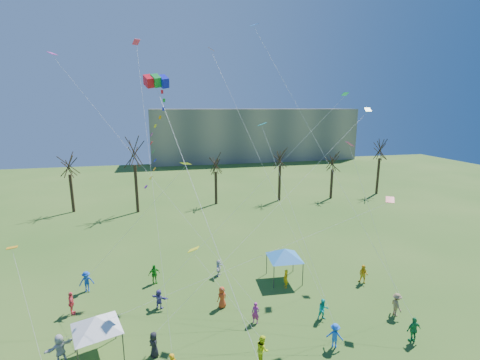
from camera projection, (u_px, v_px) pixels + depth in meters
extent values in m
cube|color=gray|center=(254.00, 134.00, 100.08)|extent=(60.00, 14.00, 15.00)
cylinder|color=black|center=(72.00, 193.00, 50.03)|extent=(0.44, 0.44, 5.74)
cylinder|color=black|center=(136.00, 189.00, 49.76)|extent=(0.44, 0.44, 7.21)
cylinder|color=black|center=(216.00, 188.00, 54.23)|extent=(0.44, 0.44, 5.36)
cylinder|color=black|center=(280.00, 183.00, 56.25)|extent=(0.44, 0.44, 5.98)
cylinder|color=black|center=(331.00, 184.00, 57.64)|extent=(0.44, 0.44, 5.12)
cylinder|color=black|center=(378.00, 176.00, 60.55)|extent=(0.44, 0.44, 6.55)
cube|color=red|center=(149.00, 81.00, 23.82)|extent=(0.80, 1.19, 1.07)
cube|color=#138F2B|center=(156.00, 81.00, 23.93)|extent=(0.80, 1.19, 1.07)
cube|color=#1017D2|center=(164.00, 81.00, 24.04)|extent=(0.80, 1.19, 1.07)
cylinder|color=white|center=(203.00, 212.00, 19.67)|extent=(0.02, 0.02, 20.11)
cylinder|color=#3F3F44|center=(123.00, 347.00, 20.59)|extent=(0.09, 0.09, 2.03)
cylinder|color=#3F3F44|center=(74.00, 338.00, 21.41)|extent=(0.09, 0.09, 2.03)
cylinder|color=#3F3F44|center=(115.00, 325.00, 22.69)|extent=(0.09, 0.09, 2.03)
pyramid|color=white|center=(96.00, 322.00, 20.69)|extent=(3.68, 3.68, 0.87)
cylinder|color=#3F3F44|center=(274.00, 277.00, 29.05)|extent=(0.08, 0.08, 2.12)
cylinder|color=#3F3F44|center=(303.00, 275.00, 29.47)|extent=(0.08, 0.08, 2.12)
cylinder|color=#3F3F44|center=(267.00, 263.00, 31.58)|extent=(0.08, 0.08, 2.12)
cylinder|color=#3F3F44|center=(293.00, 261.00, 32.00)|extent=(0.08, 0.08, 2.12)
pyramid|color=#297BD1|center=(284.00, 253.00, 30.20)|extent=(4.04, 4.04, 0.91)
imported|color=#D9EE19|center=(262.00, 349.00, 20.61)|extent=(0.74, 0.93, 1.84)
imported|color=blue|center=(335.00, 336.00, 21.93)|extent=(1.25, 1.12, 1.68)
imported|color=#1E8A48|center=(414.00, 330.00, 22.42)|extent=(1.06, 0.46, 1.79)
imported|color=silver|center=(60.00, 348.00, 20.65)|extent=(1.72, 1.44, 1.85)
imported|color=black|center=(154.00, 344.00, 21.13)|extent=(0.82, 0.96, 1.66)
imported|color=#A32883|center=(256.00, 313.00, 24.38)|extent=(0.71, 0.66, 1.62)
imported|color=#0DB6A7|center=(323.00, 309.00, 24.79)|extent=(0.84, 0.68, 1.64)
imported|color=#92744F|center=(397.00, 305.00, 25.28)|extent=(0.81, 1.23, 1.79)
imported|color=#FF545D|center=(71.00, 303.00, 25.39)|extent=(0.73, 1.16, 1.85)
imported|color=#5449A0|center=(159.00, 299.00, 26.21)|extent=(1.49, 1.16, 1.57)
imported|color=red|center=(222.00, 297.00, 26.31)|extent=(1.01, 0.89, 1.74)
imported|color=#FEB60D|center=(286.00, 279.00, 29.24)|extent=(0.42, 0.62, 1.64)
imported|color=yellow|center=(363.00, 274.00, 29.94)|extent=(1.03, 1.05, 1.71)
imported|color=blue|center=(87.00, 281.00, 28.58)|extent=(1.27, 0.85, 1.83)
imported|color=green|center=(154.00, 274.00, 29.86)|extent=(1.14, 0.79, 1.80)
imported|color=silver|center=(219.00, 268.00, 31.26)|extent=(1.05, 1.52, 1.57)
cube|color=orange|center=(12.00, 248.00, 18.98)|extent=(0.73, 0.83, 0.17)
cylinder|color=white|center=(29.00, 312.00, 18.30)|extent=(0.01, 0.01, 7.18)
cube|color=#E92668|center=(136.00, 42.00, 25.76)|extent=(0.67, 0.70, 0.37)
cylinder|color=white|center=(152.00, 178.00, 22.40)|extent=(0.01, 0.01, 22.16)
cube|color=#FAF81A|center=(193.00, 249.00, 20.64)|extent=(0.77, 0.71, 0.32)
cylinder|color=white|center=(228.00, 296.00, 20.58)|extent=(0.01, 0.01, 6.87)
cube|color=#1BC8CA|center=(262.00, 124.00, 25.87)|extent=(0.80, 0.71, 0.26)
cylinder|color=white|center=(296.00, 218.00, 23.85)|extent=(0.01, 0.01, 15.02)
cube|color=#2A7BEE|center=(254.00, 25.00, 32.68)|extent=(0.91, 0.85, 0.31)
cylinder|color=white|center=(319.00, 146.00, 27.51)|extent=(0.01, 0.01, 28.54)
cube|color=red|center=(390.00, 200.00, 25.11)|extent=(0.92, 0.96, 0.31)
cylinder|color=white|center=(241.00, 264.00, 22.84)|extent=(0.01, 0.01, 24.35)
cube|color=#60E135|center=(368.00, 110.00, 32.78)|extent=(0.72, 0.80, 0.39)
cylinder|color=white|center=(284.00, 199.00, 26.90)|extent=(0.01, 0.01, 27.14)
cube|color=#BA35A7|center=(52.00, 53.00, 28.14)|extent=(0.87, 0.82, 0.28)
cylinder|color=white|center=(146.00, 171.00, 26.21)|extent=(0.01, 0.01, 26.20)
cube|color=#FF620D|center=(211.00, 49.00, 32.36)|extent=(0.69, 0.65, 0.35)
cylinder|color=white|center=(260.00, 159.00, 28.52)|extent=(0.01, 0.01, 24.53)
cube|color=#DC2493|center=(350.00, 144.00, 24.93)|extent=(0.52, 0.45, 0.35)
cylinder|color=white|center=(374.00, 222.00, 25.06)|extent=(0.01, 0.01, 11.94)
cube|color=yellow|center=(186.00, 163.00, 23.50)|extent=(0.87, 0.95, 0.28)
cylinder|color=white|center=(126.00, 234.00, 24.40)|extent=(0.01, 0.01, 13.41)
cube|color=#1AC6B3|center=(345.00, 94.00, 31.47)|extent=(0.57, 0.68, 0.32)
cylinder|color=white|center=(261.00, 184.00, 28.79)|extent=(0.01, 0.01, 23.87)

